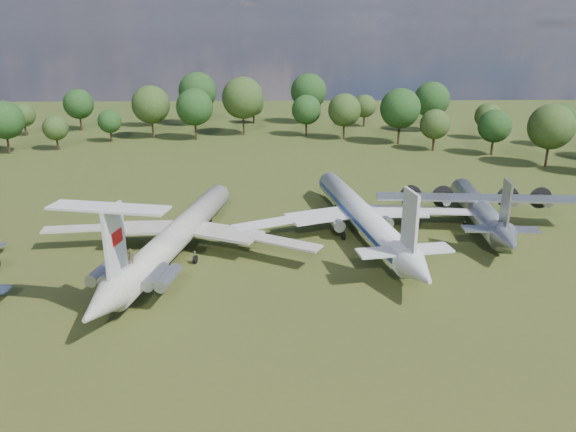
{
  "coord_description": "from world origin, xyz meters",
  "views": [
    {
      "loc": [
        8.85,
        -66.18,
        27.92
      ],
      "look_at": [
        10.6,
        0.41,
        5.0
      ],
      "focal_mm": 35.0,
      "sensor_mm": 36.0,
      "label": 1
    }
  ],
  "objects_px": {
    "tu104_jet": "(361,219)",
    "person_on_il62": "(131,256)",
    "il62_airliner": "(179,239)",
    "an12_transport": "(479,213)"
  },
  "relations": [
    {
      "from": "il62_airliner",
      "to": "person_on_il62",
      "type": "bearing_deg",
      "value": -90.0
    },
    {
      "from": "il62_airliner",
      "to": "an12_transport",
      "type": "relative_size",
      "value": 1.45
    },
    {
      "from": "tu104_jet",
      "to": "an12_transport",
      "type": "relative_size",
      "value": 1.45
    },
    {
      "from": "il62_airliner",
      "to": "an12_transport",
      "type": "bearing_deg",
      "value": 24.93
    },
    {
      "from": "person_on_il62",
      "to": "an12_transport",
      "type": "bearing_deg",
      "value": -163.2
    },
    {
      "from": "tu104_jet",
      "to": "person_on_il62",
      "type": "bearing_deg",
      "value": -153.26
    },
    {
      "from": "tu104_jet",
      "to": "person_on_il62",
      "type": "distance_m",
      "value": 33.12
    },
    {
      "from": "tu104_jet",
      "to": "an12_transport",
      "type": "height_order",
      "value": "tu104_jet"
    },
    {
      "from": "an12_transport",
      "to": "tu104_jet",
      "type": "bearing_deg",
      "value": -165.6
    },
    {
      "from": "person_on_il62",
      "to": "tu104_jet",
      "type": "bearing_deg",
      "value": -153.92
    }
  ]
}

